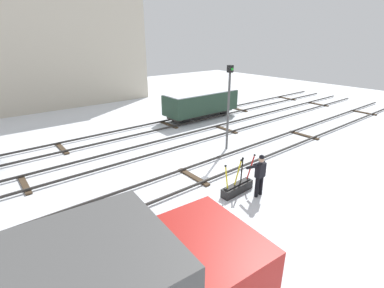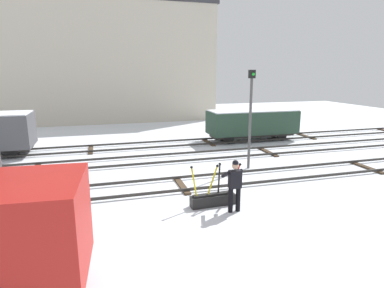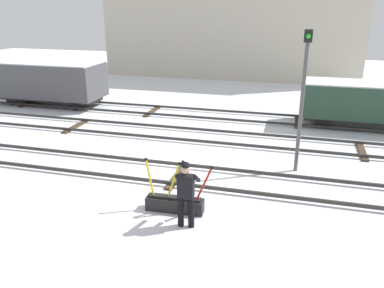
# 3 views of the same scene
# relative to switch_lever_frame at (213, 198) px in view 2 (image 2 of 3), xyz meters

# --- Properties ---
(ground_plane) EXTENTS (60.00, 60.00, 0.00)m
(ground_plane) POSITION_rel_switch_lever_frame_xyz_m (-0.56, 2.04, -0.25)
(ground_plane) COLOR silver
(track_main_line) EXTENTS (44.00, 1.94, 0.18)m
(track_main_line) POSITION_rel_switch_lever_frame_xyz_m (-0.56, 2.04, -0.14)
(track_main_line) COLOR #2D2B28
(track_main_line) RESTS_ON ground_plane
(track_siding_near) EXTENTS (44.00, 1.94, 0.18)m
(track_siding_near) POSITION_rel_switch_lever_frame_xyz_m (-0.56, 5.89, -0.14)
(track_siding_near) COLOR #2D2B28
(track_siding_near) RESTS_ON ground_plane
(track_siding_far) EXTENTS (44.00, 1.94, 0.18)m
(track_siding_far) POSITION_rel_switch_lever_frame_xyz_m (-0.56, 9.10, -0.14)
(track_siding_far) COLOR #2D2B28
(track_siding_far) RESTS_ON ground_plane
(switch_lever_frame) EXTENTS (1.80, 0.43, 1.45)m
(switch_lever_frame) POSITION_rel_switch_lever_frame_xyz_m (0.00, 0.00, 0.00)
(switch_lever_frame) COLOR black
(switch_lever_frame) RESTS_ON ground_plane
(rail_worker) EXTENTS (0.55, 0.62, 1.70)m
(rail_worker) POSITION_rel_switch_lever_frame_xyz_m (0.48, -0.62, 0.71)
(rail_worker) COLOR black
(rail_worker) RESTS_ON ground_plane
(signal_post) EXTENTS (0.24, 0.32, 4.43)m
(signal_post) POSITION_rel_switch_lever_frame_xyz_m (2.99, 3.54, 2.42)
(signal_post) COLOR #4C4C4C
(signal_post) RESTS_ON ground_plane
(apartment_building) EXTENTS (18.30, 6.32, 10.33)m
(apartment_building) POSITION_rel_switch_lever_frame_xyz_m (-2.17, 21.49, 4.92)
(apartment_building) COLOR beige
(apartment_building) RESTS_ON ground_plane
(freight_car_far_end) EXTENTS (5.70, 2.01, 1.97)m
(freight_car_far_end) POSITION_rel_switch_lever_frame_xyz_m (5.91, 9.10, 0.91)
(freight_car_far_end) COLOR #2D2B28
(freight_car_far_end) RESTS_ON ground_plane
(perched_bird_roof_right) EXTENTS (0.26, 0.26, 0.13)m
(perched_bird_roof_right) POSITION_rel_switch_lever_frame_xyz_m (-0.02, 21.18, 10.14)
(perched_bird_roof_right) COLOR #514C47
(perched_bird_roof_right) RESTS_ON apartment_building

